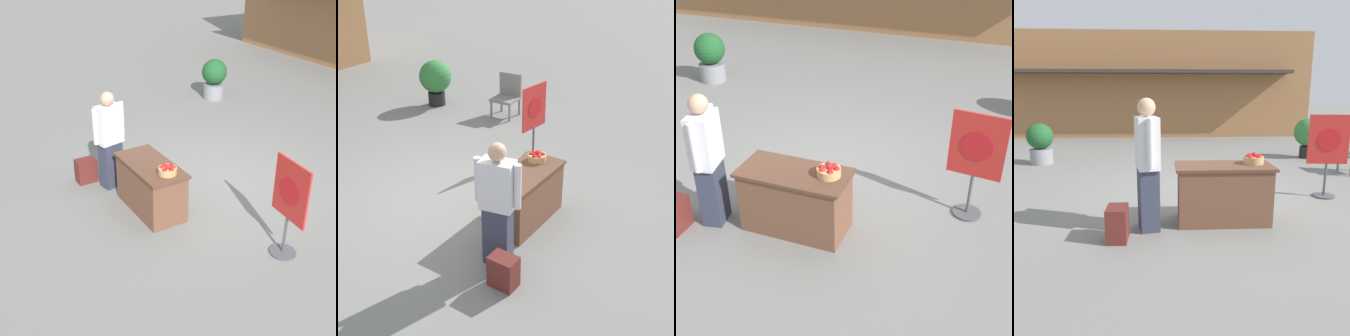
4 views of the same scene
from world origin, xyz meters
The scene contains 7 objects.
ground_plane centered at (0.00, 0.00, 0.00)m, with size 120.00×120.00×0.00m, color slate.
display_table centered at (0.08, -1.36, 0.40)m, with size 1.31×0.64×0.80m.
apple_basket centered at (0.50, -1.30, 0.86)m, with size 0.28×0.28×0.16m.
person_visitor centered at (-0.93, -1.57, 0.86)m, with size 0.34×0.60×1.69m.
backpack centered at (-1.29, -1.90, 0.21)m, with size 0.24×0.34×0.42m.
poster_board centered at (2.01, -0.35, 0.79)m, with size 0.66×0.36×1.40m.
potted_plant_near_left centered at (-3.83, 2.66, 0.55)m, with size 0.64×0.64×1.02m.
Camera 1 is at (5.67, -4.36, 4.01)m, focal length 50.00 mm.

